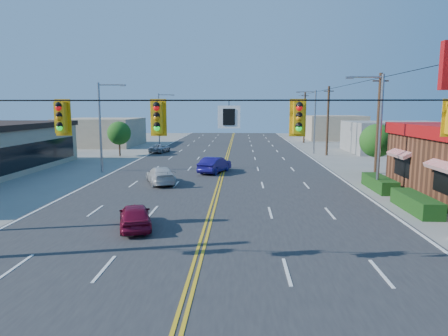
{
  "coord_description": "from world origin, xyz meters",
  "views": [
    {
      "loc": [
        1.59,
        -13.38,
        5.73
      ],
      "look_at": [
        0.61,
        10.22,
        2.2
      ],
      "focal_mm": 32.0,
      "sensor_mm": 36.0,
      "label": 1
    }
  ],
  "objects_px": {
    "car_magenta": "(135,217)",
    "car_silver": "(160,149)",
    "car_white": "(161,176)",
    "signal_span": "(190,134)",
    "car_blue": "(215,165)"
  },
  "relations": [
    {
      "from": "car_magenta",
      "to": "car_silver",
      "type": "xyz_separation_m",
      "value": [
        -5.47,
        32.88,
        -0.06
      ]
    },
    {
      "from": "car_white",
      "to": "signal_span",
      "type": "bearing_deg",
      "value": 84.59
    },
    {
      "from": "car_blue",
      "to": "car_white",
      "type": "xyz_separation_m",
      "value": [
        -3.79,
        -5.42,
        -0.07
      ]
    },
    {
      "from": "car_white",
      "to": "car_silver",
      "type": "height_order",
      "value": "car_white"
    },
    {
      "from": "car_blue",
      "to": "car_white",
      "type": "height_order",
      "value": "car_blue"
    },
    {
      "from": "signal_span",
      "to": "car_silver",
      "type": "height_order",
      "value": "signal_span"
    },
    {
      "from": "car_magenta",
      "to": "car_blue",
      "type": "bearing_deg",
      "value": -115.68
    },
    {
      "from": "car_white",
      "to": "car_silver",
      "type": "distance_m",
      "value": 21.87
    },
    {
      "from": "car_magenta",
      "to": "car_blue",
      "type": "height_order",
      "value": "car_blue"
    },
    {
      "from": "car_magenta",
      "to": "car_white",
      "type": "height_order",
      "value": "car_white"
    },
    {
      "from": "signal_span",
      "to": "car_blue",
      "type": "height_order",
      "value": "signal_span"
    },
    {
      "from": "car_silver",
      "to": "car_white",
      "type": "bearing_deg",
      "value": 111.25
    },
    {
      "from": "car_magenta",
      "to": "car_white",
      "type": "distance_m",
      "value": 11.51
    },
    {
      "from": "car_magenta",
      "to": "car_blue",
      "type": "distance_m",
      "value": 17.1
    },
    {
      "from": "car_white",
      "to": "car_blue",
      "type": "bearing_deg",
      "value": -145.33
    }
  ]
}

